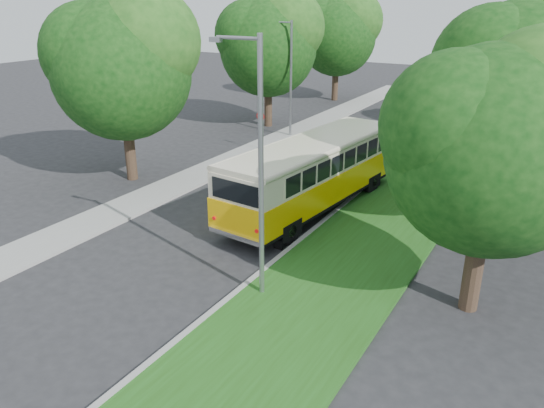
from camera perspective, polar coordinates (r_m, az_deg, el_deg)
The scene contains 13 objects.
ground at distance 21.20m, azimuth -7.59°, elevation -3.59°, with size 120.00×120.00×0.00m, color #252527.
curb at distance 23.47m, azimuth 6.92°, elevation -0.81°, with size 0.20×70.00×0.15m, color gray.
grass_verge at distance 22.74m, azimuth 12.35°, elevation -1.94°, with size 4.50×70.00×0.13m, color #204E14.
sidewalk at distance 27.60m, azimuth -9.28°, elevation 2.49°, with size 2.20×70.00×0.12m, color gray.
treeline at distance 34.35m, azimuth 15.69°, elevation 15.74°, with size 24.27×41.91×9.46m.
lamppost_near at distance 15.45m, azimuth -1.50°, elevation 4.36°, with size 1.71×0.16×8.00m.
lamppost_far at distance 35.57m, azimuth 1.90°, elevation 13.73°, with size 1.71×0.16×7.50m.
warning_sign at distance 32.46m, azimuth -1.24°, elevation 8.67°, with size 0.56×0.10×2.50m.
vintage_bus at distance 23.27m, azimuth 4.42°, elevation 3.09°, with size 2.77×10.75×3.19m, color #FFBE08, non-canonical shape.
car_silver at distance 30.15m, azimuth 10.59°, elevation 5.28°, with size 1.62×4.02×1.37m, color silver.
car_white at distance 34.03m, azimuth 13.32°, elevation 6.89°, with size 1.42×4.08×1.34m, color white.
car_blue at distance 36.98m, azimuth 14.58°, elevation 7.94°, with size 1.92×4.72×1.37m, color navy.
car_grey at distance 40.80m, azimuth 14.88°, elevation 9.25°, with size 2.51×5.44×1.51m, color #525559.
Camera 1 is at (11.94, -15.07, 8.92)m, focal length 35.00 mm.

